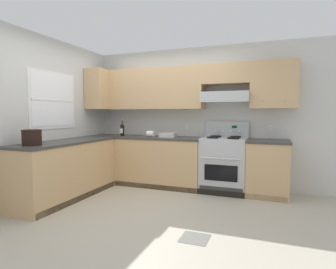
# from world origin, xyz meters

# --- Properties ---
(ground_plane) EXTENTS (7.04, 7.04, 0.00)m
(ground_plane) POSITION_xyz_m (0.00, 0.00, 0.00)
(ground_plane) COLOR #B2AA99
(floor_accent_tile) EXTENTS (0.30, 0.30, 0.01)m
(floor_accent_tile) POSITION_xyz_m (1.04, -0.69, 0.00)
(floor_accent_tile) COLOR slate
(floor_accent_tile) RESTS_ON ground_plane
(wall_back) EXTENTS (4.68, 0.57, 2.55)m
(wall_back) POSITION_xyz_m (0.40, 1.53, 1.48)
(wall_back) COLOR silver
(wall_back) RESTS_ON ground_plane
(wall_left) EXTENTS (0.47, 4.00, 2.55)m
(wall_left) POSITION_xyz_m (-1.59, 0.23, 1.34)
(wall_left) COLOR silver
(wall_left) RESTS_ON ground_plane
(counter_back_run) EXTENTS (3.60, 0.65, 0.91)m
(counter_back_run) POSITION_xyz_m (0.05, 1.24, 0.45)
(counter_back_run) COLOR tan
(counter_back_run) RESTS_ON ground_plane
(counter_left_run) EXTENTS (0.63, 1.91, 0.91)m
(counter_left_run) POSITION_xyz_m (-1.24, -0.00, 0.45)
(counter_left_run) COLOR tan
(counter_left_run) RESTS_ON ground_plane
(stove) EXTENTS (0.76, 0.62, 1.20)m
(stove) POSITION_xyz_m (1.02, 1.25, 0.48)
(stove) COLOR #B7BABC
(stove) RESTS_ON ground_plane
(wine_bottle) EXTENTS (0.07, 0.08, 0.31)m
(wine_bottle) POSITION_xyz_m (-0.93, 1.22, 1.04)
(wine_bottle) COLOR black
(wine_bottle) RESTS_ON counter_back_run
(bowl) EXTENTS (0.29, 0.22, 0.08)m
(bowl) POSITION_xyz_m (-0.00, 1.26, 0.94)
(bowl) COLOR beige
(bowl) RESTS_ON counter_back_run
(bucket) EXTENTS (0.26, 0.26, 0.21)m
(bucket) POSITION_xyz_m (-1.24, -0.66, 1.02)
(bucket) COLOR black
(bucket) RESTS_ON counter_left_run
(paper_towel_roll) EXTENTS (0.13, 0.11, 0.11)m
(paper_towel_roll) POSITION_xyz_m (-0.31, 1.16, 0.97)
(paper_towel_roll) COLOR white
(paper_towel_roll) RESTS_ON counter_back_run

